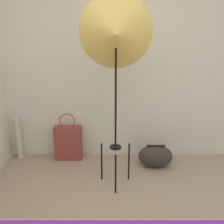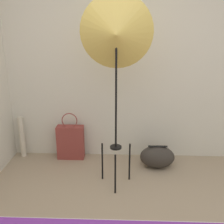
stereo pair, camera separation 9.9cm
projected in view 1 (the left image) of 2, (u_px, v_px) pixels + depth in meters
wall_back at (119, 62)px, 3.36m from camera, size 8.00×0.05×2.60m
photo_umbrella at (116, 35)px, 2.53m from camera, size 0.74×0.34×2.05m
tote_bag at (68, 142)px, 3.55m from camera, size 0.36×0.15×0.65m
duffel_bag at (155, 156)px, 3.38m from camera, size 0.44×0.29×0.29m
paper_roll at (18, 138)px, 3.56m from camera, size 0.07×0.07×0.57m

